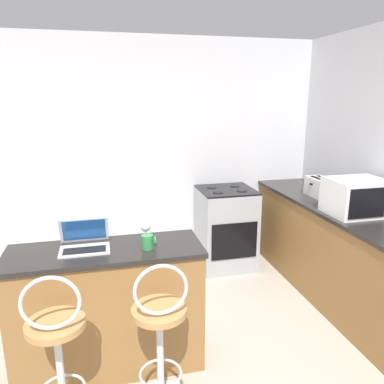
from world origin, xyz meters
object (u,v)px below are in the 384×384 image
(mug_green, at_px, (148,242))
(wine_glass_short, at_px, (145,227))
(stove_range, at_px, (226,228))
(bar_stool_far, at_px, (160,341))
(bar_stool_near, at_px, (58,356))
(toaster, at_px, (320,187))
(laptop, at_px, (84,241))
(microwave, at_px, (356,197))

(mug_green, distance_m, wine_glass_short, 0.14)
(stove_range, relative_size, mug_green, 9.54)
(mug_green, bearing_deg, wine_glass_short, 89.82)
(bar_stool_far, height_order, wine_glass_short, wine_glass_short)
(bar_stool_near, distance_m, mug_green, 0.87)
(bar_stool_far, xyz_separation_m, toaster, (1.92, 1.39, 0.54))
(laptop, distance_m, wine_glass_short, 0.43)
(laptop, height_order, mug_green, laptop)
(bar_stool_near, height_order, mug_green, bar_stool_near)
(mug_green, relative_size, wine_glass_short, 0.63)
(bar_stool_far, height_order, stove_range, bar_stool_far)
(bar_stool_near, height_order, laptop, laptop)
(bar_stool_near, distance_m, wine_glass_short, 0.98)
(bar_stool_far, distance_m, laptop, 0.85)
(toaster, xyz_separation_m, wine_glass_short, (-1.93, -0.84, 0.01))
(stove_range, distance_m, wine_glass_short, 1.83)
(laptop, bearing_deg, mug_green, -14.62)
(bar_stool_far, bearing_deg, wine_glass_short, 90.92)
(microwave, bearing_deg, bar_stool_far, -157.95)
(bar_stool_near, distance_m, toaster, 2.92)
(bar_stool_far, height_order, laptop, laptop)
(toaster, height_order, stove_range, toaster)
(toaster, bearing_deg, mug_green, -153.40)
(microwave, height_order, toaster, microwave)
(bar_stool_far, relative_size, microwave, 2.14)
(toaster, xyz_separation_m, stove_range, (-0.85, 0.52, -0.57))
(laptop, relative_size, microwave, 0.68)
(bar_stool_far, relative_size, wine_glass_short, 6.68)
(laptop, xyz_separation_m, wine_glass_short, (0.43, 0.01, 0.06))
(microwave, bearing_deg, stove_range, 125.39)
(microwave, height_order, stove_range, microwave)
(bar_stool_far, distance_m, microwave, 2.12)
(bar_stool_near, xyz_separation_m, stove_range, (1.67, 1.91, -0.03))
(bar_stool_near, bearing_deg, laptop, 73.10)
(laptop, bearing_deg, bar_stool_far, -50.87)
(laptop, height_order, toaster, laptop)
(laptop, relative_size, stove_range, 0.35)
(laptop, xyz_separation_m, microwave, (2.32, 0.23, 0.11))
(laptop, bearing_deg, microwave, 5.64)
(wine_glass_short, bearing_deg, stove_range, 51.58)
(laptop, bearing_deg, toaster, 19.95)
(bar_stool_far, bearing_deg, laptop, 129.13)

